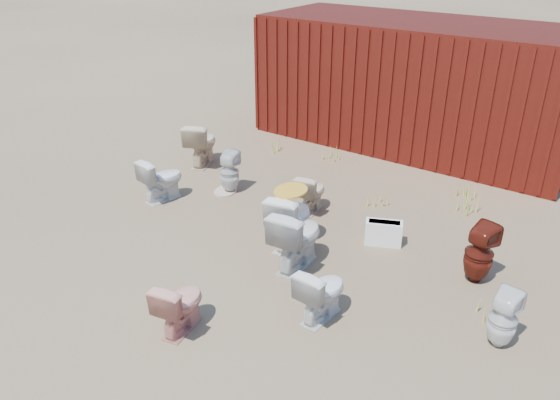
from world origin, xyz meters
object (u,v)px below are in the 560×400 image
Objects in this scene: toilet_front_c at (297,237)px; toilet_back_e at (503,319)px; toilet_front_a at (162,179)px; toilet_front_maroon at (479,254)px; toilet_back_beige_right at (311,192)px; toilet_back_a at (229,172)px; toilet_back_beige_left at (201,143)px; shipping_container at (416,84)px; toilet_front_e at (322,292)px; toilet_front_pink at (180,305)px; toilet_back_yellowlid at (290,219)px; loose_tank at (383,233)px.

toilet_back_e is (2.57, -0.02, -0.09)m from toilet_front_c.
toilet_front_maroon reaches higher than toilet_front_a.
toilet_back_e is at bearing 147.97° from toilet_back_beige_right.
toilet_back_beige_left reaches higher than toilet_back_a.
toilet_front_c is 1.55m from toilet_back_beige_right.
shipping_container is 7.35× the size of toilet_back_beige_left.
toilet_back_a is 1.48m from toilet_back_beige_right.
shipping_container is at bearing -72.09° from toilet_front_e.
toilet_front_a reaches higher than toilet_back_e.
toilet_back_beige_left is (-2.68, -3.31, -0.79)m from shipping_container.
toilet_front_e reaches higher than toilet_front_pink.
toilet_front_e is at bearing 134.32° from toilet_front_c.
toilet_front_maroon is at bearing -162.27° from toilet_front_a.
toilet_front_a is at bearing 2.74° from toilet_back_e.
toilet_front_c is at bearing 6.30° from toilet_back_e.
toilet_back_yellowlid reaches higher than toilet_back_beige_left.
toilet_back_beige_right is (-2.67, 0.38, -0.07)m from toilet_front_maroon.
shipping_container is at bearing -98.01° from toilet_front_pink.
shipping_container reaches higher than toilet_back_beige_right.
toilet_front_c reaches higher than loose_tank.
toilet_back_yellowlid is 1.64× the size of loose_tank.
toilet_back_yellowlid is at bearing -39.25° from toilet_front_e.
toilet_front_maroon is at bearing -57.35° from shipping_container.
toilet_back_e is (4.71, -1.23, -0.02)m from toilet_back_a.
toilet_back_beige_right is (-0.34, 3.16, -0.01)m from toilet_front_pink.
toilet_back_beige_left is (-5.32, 0.81, 0.02)m from toilet_front_maroon.
toilet_back_beige_left is at bearing 145.92° from loose_tank.
toilet_front_a is at bearing -11.42° from toilet_front_c.
toilet_back_beige_right is (2.17, 1.03, -0.04)m from toilet_front_a.
toilet_front_pink is (0.31, -6.90, -0.88)m from shipping_container.
toilet_back_yellowlid is (-1.17, 1.10, 0.07)m from toilet_front_e.
toilet_back_yellowlid reaches higher than toilet_front_maroon.
toilet_back_beige_right is 0.78× the size of toilet_back_yellowlid.
toilet_front_maroon is at bearing 163.40° from toilet_back_beige_right.
shipping_container is 4.33m from loose_tank.
toilet_back_a is at bearing -33.75° from toilet_back_yellowlid.
toilet_back_beige_left is (-1.18, 0.61, 0.06)m from toilet_back_a.
toilet_back_yellowlid reaches higher than toilet_back_e.
toilet_back_beige_left is 6.17m from toilet_back_e.
toilet_back_beige_left is at bearing -34.80° from toilet_back_yellowlid.
toilet_front_maroon is at bearing -54.18° from toilet_back_e.
shipping_container is at bearing 83.90° from loose_tank.
toilet_front_c reaches higher than toilet_back_e.
toilet_back_beige_right is at bearing -90.41° from shipping_container.
toilet_back_yellowlid is at bearing -168.38° from loose_tank.
toilet_back_beige_left is at bearing -60.83° from toilet_front_pink.
toilet_front_maroon is at bearing -30.14° from loose_tank.
toilet_back_beige_left is (-2.99, 3.59, 0.08)m from toilet_front_pink.
toilet_front_pink is at bearing 37.80° from toilet_back_e.
toilet_back_e is (3.22, -5.16, -0.87)m from shipping_container.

